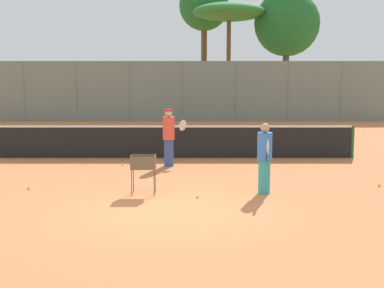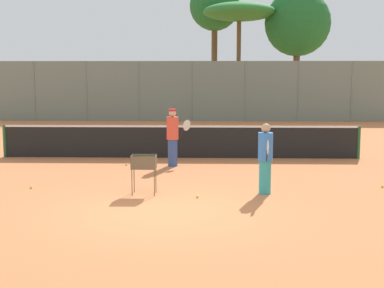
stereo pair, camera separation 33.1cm
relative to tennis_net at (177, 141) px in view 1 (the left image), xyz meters
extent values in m
plane|color=#C67242|center=(0.00, -6.91, -0.56)|extent=(80.00, 80.00, 0.00)
cylinder|color=#26592D|center=(-5.83, 0.00, -0.02)|extent=(0.10, 0.10, 1.07)
cylinder|color=#26592D|center=(5.83, 0.00, -0.02)|extent=(0.10, 0.10, 1.07)
cube|color=black|center=(0.00, 0.00, -0.05)|extent=(11.65, 0.01, 1.01)
cube|color=white|center=(0.00, 0.00, 0.48)|extent=(11.65, 0.02, 0.06)
cylinder|color=slate|center=(-9.16, 13.54, 1.17)|extent=(0.08, 0.08, 3.46)
cylinder|color=slate|center=(-6.11, 13.54, 1.17)|extent=(0.08, 0.08, 3.46)
cylinder|color=slate|center=(-3.05, 13.54, 1.17)|extent=(0.08, 0.08, 3.46)
cylinder|color=slate|center=(0.00, 13.54, 1.17)|extent=(0.08, 0.08, 3.46)
cylinder|color=slate|center=(3.05, 13.54, 1.17)|extent=(0.08, 0.08, 3.46)
cylinder|color=slate|center=(6.11, 13.54, 1.17)|extent=(0.08, 0.08, 3.46)
cylinder|color=slate|center=(9.16, 13.54, 1.17)|extent=(0.08, 0.08, 3.46)
cube|color=slate|center=(0.00, 13.54, 1.17)|extent=(24.43, 0.01, 3.46)
cylinder|color=brown|center=(6.58, 17.23, 1.77)|extent=(0.41, 0.41, 4.65)
sphere|color=#1E6028|center=(6.58, 17.23, 5.34)|extent=(4.15, 4.15, 4.15)
cylinder|color=brown|center=(2.86, 16.71, 2.43)|extent=(0.27, 0.27, 5.98)
ellipsoid|color=#28722D|center=(2.86, 16.71, 5.99)|extent=(4.54, 4.54, 1.14)
cylinder|color=brown|center=(1.36, 19.19, 2.56)|extent=(0.40, 0.40, 6.24)
sphere|color=#1E6028|center=(1.36, 19.19, 6.68)|extent=(3.34, 3.34, 3.34)
cylinder|color=#334C8C|center=(-0.14, -1.56, -0.15)|extent=(0.29, 0.29, 0.81)
cylinder|color=#E54C38|center=(-0.14, -1.56, 0.59)|extent=(0.35, 0.35, 0.67)
sphere|color=#DBB28C|center=(-0.14, -1.56, 1.04)|extent=(0.22, 0.22, 0.22)
cylinder|color=red|center=(-0.14, -1.56, 1.13)|extent=(0.23, 0.23, 0.05)
cylinder|color=black|center=(0.13, -1.34, 0.42)|extent=(0.13, 0.12, 0.27)
ellipsoid|color=silver|center=(0.27, -1.22, 0.64)|extent=(0.32, 0.28, 0.43)
cylinder|color=teal|center=(2.23, -5.21, -0.17)|extent=(0.28, 0.28, 0.78)
cylinder|color=blue|center=(2.23, -5.21, 0.54)|extent=(0.34, 0.34, 0.65)
sphere|color=tan|center=(2.23, -5.21, 0.97)|extent=(0.21, 0.21, 0.21)
cylinder|color=black|center=(2.22, -5.56, 0.38)|extent=(0.03, 0.15, 0.27)
ellipsoid|color=silver|center=(2.22, -5.73, 0.60)|extent=(0.03, 0.40, 0.43)
cylinder|color=brown|center=(-0.82, -5.52, -0.25)|extent=(0.02, 0.02, 0.61)
cylinder|color=brown|center=(-0.31, -5.52, -0.25)|extent=(0.02, 0.02, 0.61)
cylinder|color=brown|center=(-0.82, -5.16, -0.25)|extent=(0.02, 0.02, 0.61)
cylinder|color=brown|center=(-0.31, -5.16, -0.25)|extent=(0.02, 0.02, 0.61)
cube|color=brown|center=(-0.56, -5.34, 0.05)|extent=(0.55, 0.40, 0.01)
cube|color=brown|center=(-0.56, -5.54, 0.20)|extent=(0.55, 0.01, 0.30)
cube|color=brown|center=(-0.56, -5.14, 0.20)|extent=(0.55, 0.01, 0.30)
cube|color=brown|center=(-0.84, -5.34, 0.20)|extent=(0.01, 0.40, 0.30)
cube|color=brown|center=(-0.29, -5.34, 0.20)|extent=(0.01, 0.40, 0.30)
sphere|color=#D1E54C|center=(-0.41, -5.48, 0.15)|extent=(0.07, 0.07, 0.07)
sphere|color=#D1E54C|center=(-0.58, -5.36, 0.15)|extent=(0.07, 0.07, 0.07)
sphere|color=#D1E54C|center=(-0.35, -5.22, 0.09)|extent=(0.07, 0.07, 0.07)
sphere|color=#D1E54C|center=(-0.64, -5.32, 0.15)|extent=(0.07, 0.07, 0.07)
sphere|color=#D1E54C|center=(-0.74, -5.30, 0.09)|extent=(0.07, 0.07, 0.07)
sphere|color=#D1E54C|center=(-0.69, -5.40, 0.15)|extent=(0.07, 0.07, 0.07)
sphere|color=#D1E54C|center=(-0.35, -5.35, 0.15)|extent=(0.07, 0.07, 0.07)
sphere|color=#D1E54C|center=(-0.43, -5.25, 0.15)|extent=(0.07, 0.07, 0.07)
sphere|color=#D1E54C|center=(-0.64, -5.45, 0.09)|extent=(0.07, 0.07, 0.07)
sphere|color=#D1E54C|center=(0.68, -5.67, -0.53)|extent=(0.07, 0.07, 0.07)
sphere|color=#D1E54C|center=(-1.55, -1.47, -0.53)|extent=(0.07, 0.07, 0.07)
sphere|color=#D1E54C|center=(5.17, -4.46, -0.53)|extent=(0.07, 0.07, 0.07)
sphere|color=#D1E54C|center=(-3.37, -4.81, -0.53)|extent=(0.07, 0.07, 0.07)
cube|color=#232328|center=(-5.13, 16.72, -0.11)|extent=(4.20, 1.70, 0.90)
cube|color=#33383D|center=(-5.33, 16.72, 0.69)|extent=(2.20, 1.50, 0.70)
camera|label=1|loc=(0.55, -17.38, 2.22)|focal=50.00mm
camera|label=2|loc=(0.88, -17.37, 2.22)|focal=50.00mm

